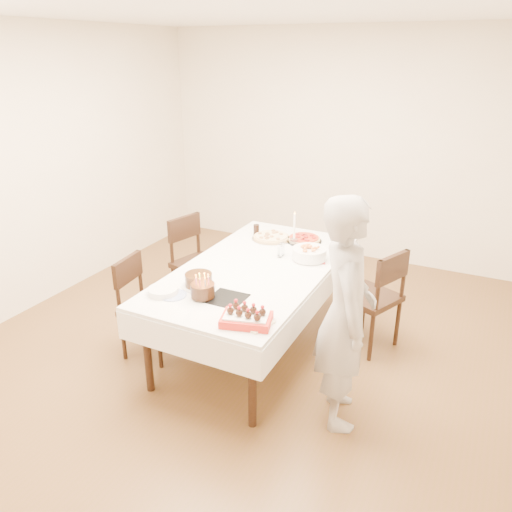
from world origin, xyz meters
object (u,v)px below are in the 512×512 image
at_px(chair_left_savory, 199,264).
at_px(birthday_cake, 203,286).
at_px(pizza_pepperoni, 304,239).
at_px(layer_cake, 199,280).
at_px(person, 345,314).
at_px(taper_candle, 294,228).
at_px(strawberry_box, 246,318).
at_px(pizza_white, 271,237).
at_px(pasta_bowl, 309,254).
at_px(dining_table, 256,307).
at_px(chair_left_dessert, 150,307).
at_px(chair_right_savory, 370,297).
at_px(cola_glass, 256,230).

height_order(chair_left_savory, birthday_cake, chair_left_savory).
bearing_deg(pizza_pepperoni, layer_cake, -106.07).
distance_m(person, taper_candle, 1.46).
height_order(taper_candle, strawberry_box, taper_candle).
distance_m(pizza_white, pasta_bowl, 0.58).
height_order(chair_left_savory, pizza_white, chair_left_savory).
distance_m(dining_table, pizza_pepperoni, 0.86).
xyz_separation_m(chair_left_savory, birthday_cake, (0.72, -1.05, 0.38)).
bearing_deg(chair_left_dessert, birthday_cake, 159.71).
height_order(pizza_pepperoni, layer_cake, layer_cake).
relative_size(pizza_white, taper_candle, 1.15).
bearing_deg(chair_left_savory, pasta_bowl, -167.08).
relative_size(person, pizza_pepperoni, 4.91).
distance_m(dining_table, chair_left_dessert, 0.90).
xyz_separation_m(chair_right_savory, chair_left_savory, (-1.69, -0.06, 0.00)).
bearing_deg(chair_left_dessert, layer_cake, 171.96).
distance_m(layer_cake, strawberry_box, 0.67).
bearing_deg(dining_table, layer_cake, -113.66).
distance_m(chair_left_savory, pizza_pepperoni, 1.07).
bearing_deg(chair_left_savory, chair_left_dessert, 109.72).
bearing_deg(cola_glass, person, -44.45).
bearing_deg(chair_left_savory, strawberry_box, 147.99).
bearing_deg(birthday_cake, layer_cake, 131.51).
xyz_separation_m(chair_left_dessert, taper_candle, (0.82, 1.12, 0.48)).
relative_size(dining_table, chair_left_savory, 2.30).
xyz_separation_m(pizza_white, cola_glass, (-0.18, 0.05, 0.03)).
distance_m(person, pizza_pepperoni, 1.53).
distance_m(pizza_pepperoni, cola_glass, 0.48).
relative_size(chair_right_savory, taper_candle, 2.83).
distance_m(dining_table, pasta_bowl, 0.65).
distance_m(chair_left_dessert, pasta_bowl, 1.43).
bearing_deg(taper_candle, pizza_pepperoni, 68.40).
xyz_separation_m(pizza_white, birthday_cake, (0.06, -1.32, 0.07)).
relative_size(pasta_bowl, birthday_cake, 1.68).
bearing_deg(chair_left_dessert, dining_table, -151.68).
xyz_separation_m(pizza_pepperoni, cola_glass, (-0.48, -0.05, 0.03)).
relative_size(pizza_pepperoni, birthday_cake, 1.89).
distance_m(taper_candle, cola_glass, 0.45).
xyz_separation_m(layer_cake, strawberry_box, (0.58, -0.33, -0.01)).
height_order(pasta_bowl, layer_cake, layer_cake).
height_order(layer_cake, strawberry_box, layer_cake).
bearing_deg(dining_table, pasta_bowl, 46.19).
height_order(pizza_pepperoni, taper_candle, taper_candle).
height_order(chair_left_dessert, taper_candle, taper_candle).
height_order(cola_glass, layer_cake, same).
bearing_deg(person, pizza_white, 18.90).
height_order(cola_glass, birthday_cake, birthday_cake).
distance_m(chair_left_dessert, layer_cake, 0.63).
xyz_separation_m(birthday_cake, strawberry_box, (0.46, -0.19, -0.05)).
xyz_separation_m(chair_left_dessert, cola_glass, (0.40, 1.20, 0.37)).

